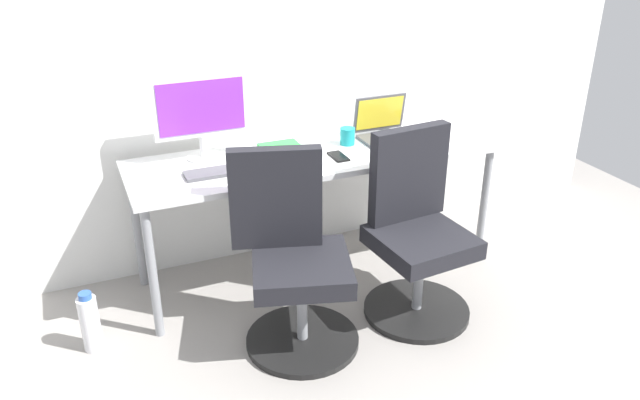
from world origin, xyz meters
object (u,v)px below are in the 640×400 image
at_px(office_chair_right, 416,234).
at_px(coffee_mug, 347,136).
at_px(office_chair_left, 293,261).
at_px(open_laptop, 385,128).
at_px(desktop_monitor, 201,111).
at_px(water_bottle_on_floor, 90,323).

distance_m(office_chair_right, coffee_mug, 0.67).
bearing_deg(office_chair_left, office_chair_right, 0.21).
height_order(office_chair_right, coffee_mug, office_chair_right).
bearing_deg(open_laptop, desktop_monitor, 175.16).
height_order(office_chair_right, water_bottle_on_floor, office_chair_right).
relative_size(desktop_monitor, open_laptop, 1.55).
relative_size(water_bottle_on_floor, open_laptop, 1.00).
bearing_deg(office_chair_left, desktop_monitor, 108.41).
xyz_separation_m(office_chair_right, desktop_monitor, (-0.88, 0.67, 0.55)).
bearing_deg(coffee_mug, open_laptop, 3.64).
relative_size(office_chair_right, open_laptop, 3.03).
distance_m(water_bottle_on_floor, coffee_mug, 1.60).
bearing_deg(water_bottle_on_floor, office_chair_right, -10.23).
bearing_deg(office_chair_right, water_bottle_on_floor, 169.77).
distance_m(office_chair_left, office_chair_right, 0.65).
bearing_deg(open_laptop, coffee_mug, -176.36).
distance_m(office_chair_left, coffee_mug, 0.86).
bearing_deg(open_laptop, office_chair_left, -142.98).
bearing_deg(office_chair_right, coffee_mug, 101.31).
xyz_separation_m(office_chair_right, open_laptop, (0.13, 0.58, 0.35)).
relative_size(office_chair_right, coffee_mug, 10.22).
bearing_deg(coffee_mug, desktop_monitor, 172.53).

